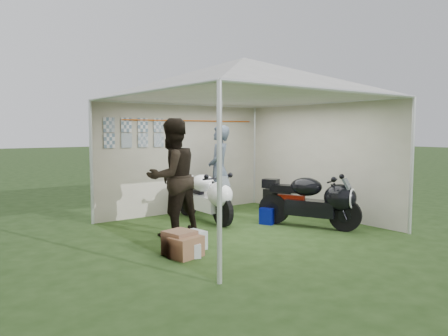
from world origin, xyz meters
The scene contains 12 objects.
ground centered at (0.00, 0.00, 0.00)m, with size 80.00×80.00×0.00m, color #223A14.
canopy_tent centered at (0.00, 0.03, 2.58)m, with size 5.66×5.66×3.00m.
motorcycle_white centered at (-0.17, 0.89, 0.51)m, with size 0.48×1.87×0.92m.
motorcycle_black centered at (1.04, -0.72, 0.52)m, with size 0.98×1.77×0.93m.
paddock_stand centered at (0.70, 0.06, 0.15)m, with size 0.41×0.25×0.30m, color #0D1CC4.
person_dark_jacket centered at (-1.25, 0.34, 0.97)m, with size 0.95×0.74×1.95m, color black.
person_blue_jacket centered at (0.46, 1.35, 0.93)m, with size 0.68×0.44×1.85m, color slate.
equipment_box centered at (1.70, 0.91, 0.24)m, with size 0.48×0.38×0.48m, color black.
crate_0 centered at (-1.50, -0.61, 0.14)m, with size 0.41×0.32×0.27m, color silver.
crate_1 centered at (-1.75, -0.71, 0.17)m, with size 0.38×0.38×0.34m, color brown.
crate_2 centered at (-1.70, -0.92, 0.10)m, with size 0.27×0.22×0.20m, color silver.
crate_3 centered at (-1.75, -0.89, 0.14)m, with size 0.43×0.31×0.29m, color brown.
Camera 1 is at (-4.88, -5.91, 1.75)m, focal length 35.00 mm.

